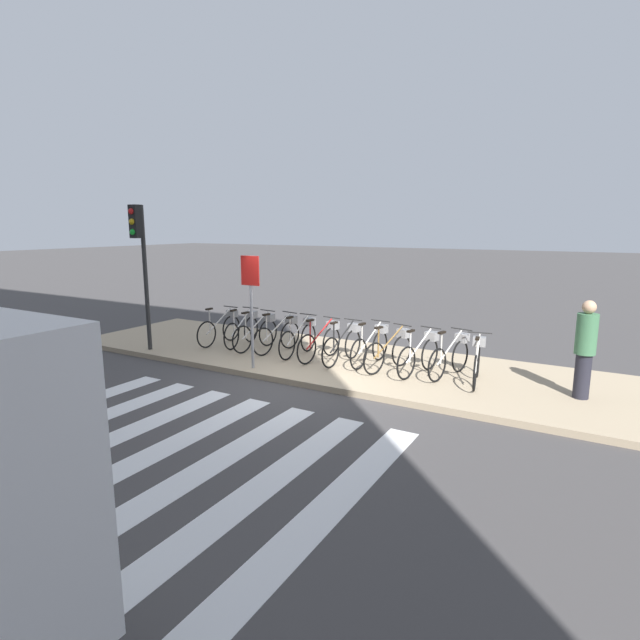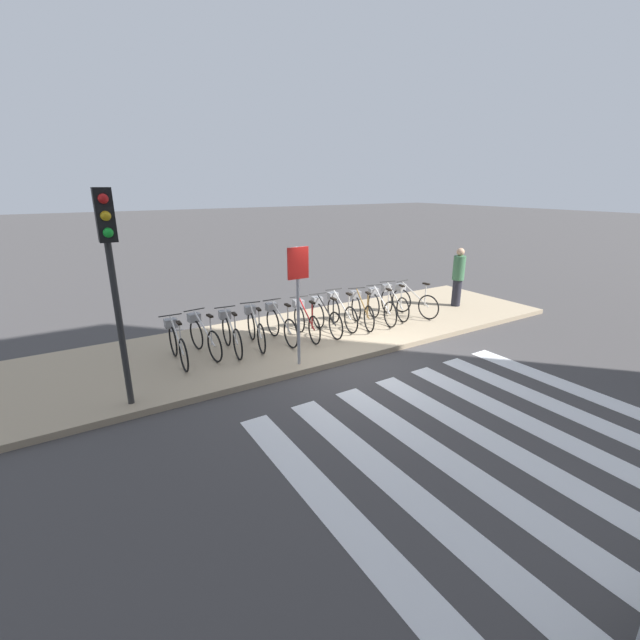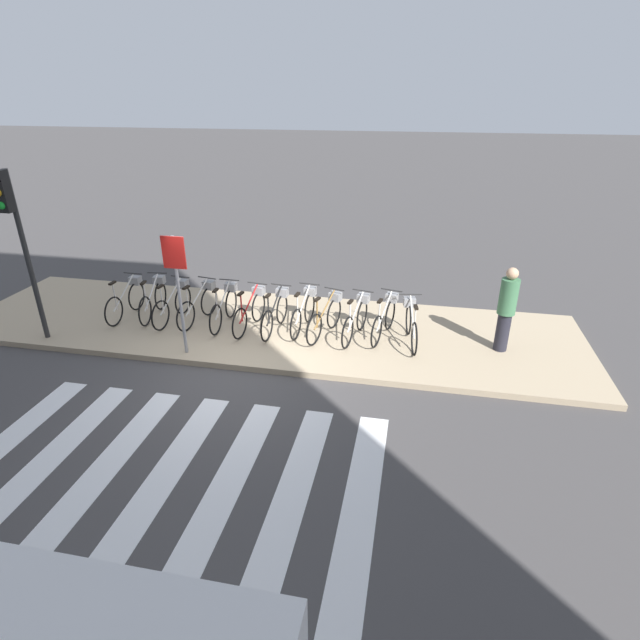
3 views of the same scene
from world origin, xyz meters
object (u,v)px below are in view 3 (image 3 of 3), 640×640
at_px(parked_bicycle_4, 225,305).
at_px(parked_bicycle_6, 276,311).
at_px(parked_bicycle_0, 127,298).
at_px(parked_bicycle_5, 251,309).
at_px(parked_bicycle_1, 154,298).
at_px(parked_bicycle_2, 174,302).
at_px(parked_bicycle_11, 411,322).
at_px(parked_bicycle_8, 327,315).
at_px(parked_bicycle_10, 385,317).
at_px(parked_bicycle_9, 357,317).
at_px(pedestrian, 507,308).
at_px(sign_post, 177,276).
at_px(parked_bicycle_3, 200,303).
at_px(traffic_light, 14,222).
at_px(parked_bicycle_7, 304,310).

height_order(parked_bicycle_4, parked_bicycle_6, same).
distance_m(parked_bicycle_0, parked_bicycle_6, 3.50).
bearing_deg(parked_bicycle_5, parked_bicycle_1, 175.30).
relative_size(parked_bicycle_2, parked_bicycle_11, 1.01).
distance_m(parked_bicycle_0, parked_bicycle_4, 2.32).
height_order(parked_bicycle_8, parked_bicycle_10, same).
relative_size(parked_bicycle_0, parked_bicycle_1, 1.00).
bearing_deg(parked_bicycle_4, parked_bicycle_1, 176.28).
bearing_deg(parked_bicycle_1, parked_bicycle_4, -3.72).
distance_m(parked_bicycle_1, parked_bicycle_4, 1.74).
distance_m(parked_bicycle_0, parked_bicycle_8, 4.59).
bearing_deg(parked_bicycle_4, parked_bicycle_11, -1.14).
height_order(parked_bicycle_0, parked_bicycle_2, same).
height_order(parked_bicycle_1, parked_bicycle_9, same).
bearing_deg(parked_bicycle_5, parked_bicycle_4, 172.60).
distance_m(pedestrian, sign_post, 6.25).
bearing_deg(parked_bicycle_9, parked_bicycle_4, 178.73).
height_order(parked_bicycle_10, parked_bicycle_11, same).
relative_size(parked_bicycle_2, parked_bicycle_9, 1.01).
xyz_separation_m(parked_bicycle_3, pedestrian, (6.38, -0.12, 0.47)).
relative_size(parked_bicycle_8, traffic_light, 0.45).
bearing_deg(pedestrian, parked_bicycle_9, 179.57).
xyz_separation_m(parked_bicycle_1, parked_bicycle_2, (0.55, -0.14, 0.00)).
distance_m(parked_bicycle_10, pedestrian, 2.36).
bearing_deg(parked_bicycle_2, parked_bicycle_7, 2.46).
xyz_separation_m(parked_bicycle_0, parked_bicycle_9, (5.22, -0.04, 0.00)).
bearing_deg(parked_bicycle_3, parked_bicycle_11, -1.36).
distance_m(parked_bicycle_0, parked_bicycle_10, 5.80).
bearing_deg(parked_bicycle_6, pedestrian, -0.16).
distance_m(parked_bicycle_7, parked_bicycle_8, 0.55).
bearing_deg(parked_bicycle_6, parked_bicycle_11, -0.12).
xyz_separation_m(parked_bicycle_2, parked_bicycle_4, (1.19, 0.02, 0.00)).
relative_size(parked_bicycle_2, sign_post, 0.67).
bearing_deg(parked_bicycle_6, parked_bicycle_4, 176.42).
relative_size(parked_bicycle_8, parked_bicycle_9, 0.98).
height_order(parked_bicycle_9, parked_bicycle_10, same).
bearing_deg(parked_bicycle_0, parked_bicycle_7, 1.86).
relative_size(parked_bicycle_2, parked_bicycle_4, 1.00).
relative_size(parked_bicycle_6, sign_post, 0.67).
relative_size(parked_bicycle_6, parked_bicycle_7, 1.00).
bearing_deg(sign_post, parked_bicycle_2, 122.68).
relative_size(parked_bicycle_1, parked_bicycle_4, 1.00).
distance_m(parked_bicycle_8, traffic_light, 6.21).
bearing_deg(parked_bicycle_11, parked_bicycle_2, 179.37).
height_order(parked_bicycle_2, sign_post, sign_post).
relative_size(parked_bicycle_3, parked_bicycle_10, 1.01).
bearing_deg(sign_post, parked_bicycle_9, 23.17).
height_order(traffic_light, sign_post, traffic_light).
relative_size(parked_bicycle_2, parked_bicycle_10, 1.02).
relative_size(parked_bicycle_11, traffic_light, 0.46).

